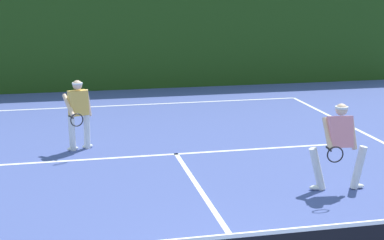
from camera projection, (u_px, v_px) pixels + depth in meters
court_line_baseline_far at (143, 104)px, 18.10m from camera, size 9.95×0.10×0.01m
court_line_service at (176, 154)px, 12.89m from camera, size 8.11×0.10×0.01m
court_line_centre at (211, 206)px, 9.90m from camera, size 0.10×6.40×0.01m
player_near at (339, 143)px, 10.50m from camera, size 1.10×0.85×1.61m
player_far at (79, 112)px, 13.05m from camera, size 0.66×0.90×1.59m
back_fence_windscreen at (132, 39)px, 20.30m from camera, size 21.57×0.12×3.53m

